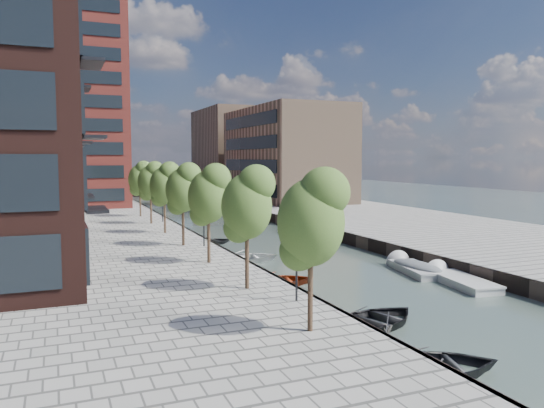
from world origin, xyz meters
TOP-DOWN VIEW (x-y plane):
  - water at (0.00, 40.00)m, footprint 300.00×300.00m
  - quay_right at (16.00, 40.00)m, footprint 20.00×140.00m
  - quay_wall_left at (-6.10, 40.00)m, footprint 0.25×140.00m
  - quay_wall_right at (6.10, 40.00)m, footprint 0.25×140.00m
  - far_closure at (0.00, 100.00)m, footprint 80.00×40.00m
  - apartment_block at (-20.00, 30.00)m, footprint 8.00×38.00m
  - tower at (-17.00, 65.00)m, footprint 18.00×18.00m
  - tan_block_near at (16.00, 62.00)m, footprint 12.00×25.00m
  - tan_block_far at (16.00, 88.00)m, footprint 12.00×20.00m
  - bridge at (0.00, 72.00)m, footprint 13.00×6.00m
  - tree_0 at (-8.50, 4.00)m, footprint 2.50×2.50m
  - tree_1 at (-8.50, 11.00)m, footprint 2.50×2.50m
  - tree_2 at (-8.50, 18.00)m, footprint 2.50×2.50m
  - tree_3 at (-8.50, 25.00)m, footprint 2.50×2.50m
  - tree_4 at (-8.50, 32.00)m, footprint 2.50×2.50m
  - tree_5 at (-8.50, 39.00)m, footprint 2.50×2.50m
  - tree_6 at (-8.50, 46.00)m, footprint 2.50×2.50m
  - lamp_0 at (-7.20, 8.00)m, footprint 0.24×0.24m
  - lamp_1 at (-7.20, 24.00)m, footprint 0.24×0.24m
  - lamp_2 at (-7.20, 40.00)m, footprint 0.24×0.24m
  - sloop_0 at (-5.24, 1.00)m, footprint 5.59×4.65m
  - sloop_1 at (-4.16, 6.14)m, footprint 5.86×4.97m
  - sloop_2 at (-5.28, 14.86)m, footprint 5.02×3.93m
  - sloop_3 at (-4.63, 22.20)m, footprint 5.14×3.85m
  - sloop_4 at (-4.90, 30.58)m, footprint 4.93×4.08m
  - motorboat_1 at (4.43, 14.82)m, footprint 2.91×5.69m
  - motorboat_2 at (4.81, 11.22)m, footprint 2.69×5.70m
  - motorboat_3 at (5.43, 33.99)m, footprint 1.89×4.71m
  - motorboat_4 at (4.49, 32.88)m, footprint 2.18×5.79m
  - car at (10.25, 57.06)m, footprint 2.32×4.18m

SIDE VIEW (x-z plane):
  - water at x=0.00m, z-range 0.00..0.00m
  - sloop_0 at x=-5.24m, z-range -0.50..0.50m
  - sloop_1 at x=-4.16m, z-range -0.52..0.52m
  - sloop_2 at x=-5.28m, z-range -0.47..0.47m
  - sloop_3 at x=-4.63m, z-range -0.51..0.51m
  - sloop_4 at x=-4.90m, z-range -0.44..0.44m
  - motorboat_2 at x=4.81m, z-range -0.81..1.02m
  - motorboat_3 at x=5.43m, z-range -0.58..0.96m
  - motorboat_1 at x=4.43m, z-range -0.68..1.12m
  - motorboat_4 at x=4.49m, z-range -0.72..1.19m
  - quay_right at x=16.00m, z-range 0.00..1.00m
  - quay_wall_left at x=-6.10m, z-range 0.00..1.00m
  - quay_wall_right at x=6.10m, z-range 0.00..1.00m
  - far_closure at x=0.00m, z-range 0.00..1.00m
  - bridge at x=0.00m, z-range 0.74..2.04m
  - car at x=10.25m, z-range 1.00..2.34m
  - lamp_0 at x=-7.20m, z-range 1.45..5.57m
  - lamp_1 at x=-7.20m, z-range 1.45..5.57m
  - lamp_2 at x=-7.20m, z-range 1.45..5.57m
  - tree_0 at x=-8.50m, z-range 2.33..8.28m
  - tree_1 at x=-8.50m, z-range 2.33..8.28m
  - tree_2 at x=-8.50m, z-range 2.33..8.28m
  - tree_3 at x=-8.50m, z-range 2.33..8.28m
  - tree_4 at x=-8.50m, z-range 2.33..8.28m
  - tree_5 at x=-8.50m, z-range 2.33..8.28m
  - tree_6 at x=-8.50m, z-range 2.33..8.28m
  - apartment_block at x=-20.00m, z-range 1.00..15.00m
  - tan_block_near at x=16.00m, z-range 1.00..15.00m
  - tan_block_far at x=16.00m, z-range 1.00..17.00m
  - tower at x=-17.00m, z-range 1.00..31.00m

